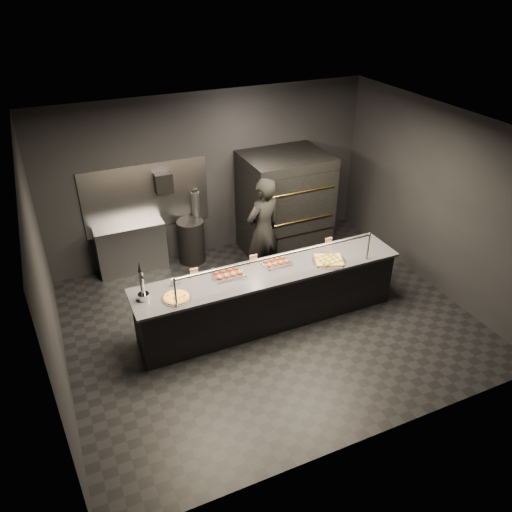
# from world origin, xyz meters

# --- Properties ---
(room) EXTENTS (6.04, 6.00, 3.00)m
(room) POSITION_xyz_m (-0.02, 0.05, 1.50)
(room) COLOR black
(room) RESTS_ON ground
(service_counter) EXTENTS (4.10, 0.78, 1.37)m
(service_counter) POSITION_xyz_m (0.00, -0.00, 0.46)
(service_counter) COLOR black
(service_counter) RESTS_ON ground
(pizza_oven) EXTENTS (1.50, 1.23, 1.91)m
(pizza_oven) POSITION_xyz_m (1.20, 1.90, 0.97)
(pizza_oven) COLOR black
(pizza_oven) RESTS_ON ground
(prep_shelf) EXTENTS (1.20, 0.35, 0.90)m
(prep_shelf) POSITION_xyz_m (-1.60, 2.32, 0.45)
(prep_shelf) COLOR #99999E
(prep_shelf) RESTS_ON ground
(towel_dispenser) EXTENTS (0.30, 0.20, 0.35)m
(towel_dispenser) POSITION_xyz_m (-0.90, 2.39, 1.55)
(towel_dispenser) COLOR black
(towel_dispenser) RESTS_ON room
(fire_extinguisher) EXTENTS (0.14, 0.14, 0.51)m
(fire_extinguisher) POSITION_xyz_m (-0.35, 2.40, 1.06)
(fire_extinguisher) COLOR #B2B2B7
(fire_extinguisher) RESTS_ON room
(beer_tap) EXTENTS (0.15, 0.22, 0.60)m
(beer_tap) POSITION_xyz_m (-1.86, 0.04, 1.09)
(beer_tap) COLOR silver
(beer_tap) RESTS_ON service_counter
(round_pizza) EXTENTS (0.41, 0.41, 0.03)m
(round_pizza) POSITION_xyz_m (-1.45, -0.12, 0.94)
(round_pizza) COLOR silver
(round_pizza) RESTS_ON service_counter
(slider_tray_a) EXTENTS (0.54, 0.46, 0.07)m
(slider_tray_a) POSITION_xyz_m (-0.60, 0.15, 0.95)
(slider_tray_a) COLOR silver
(slider_tray_a) RESTS_ON service_counter
(slider_tray_b) EXTENTS (0.46, 0.37, 0.07)m
(slider_tray_b) POSITION_xyz_m (0.17, 0.15, 0.95)
(slider_tray_b) COLOR silver
(slider_tray_b) RESTS_ON service_counter
(square_pizza) EXTENTS (0.52, 0.52, 0.05)m
(square_pizza) POSITION_xyz_m (0.93, -0.13, 0.94)
(square_pizza) COLOR silver
(square_pizza) RESTS_ON service_counter
(condiment_jar) EXTENTS (0.16, 0.06, 0.11)m
(condiment_jar) POSITION_xyz_m (-1.37, 0.20, 0.97)
(condiment_jar) COLOR silver
(condiment_jar) RESTS_ON service_counter
(tent_cards) EXTENTS (2.35, 0.04, 0.15)m
(tent_cards) POSITION_xyz_m (-0.01, 0.28, 1.00)
(tent_cards) COLOR white
(tent_cards) RESTS_ON service_counter
(trash_bin) EXTENTS (0.49, 0.49, 0.82)m
(trash_bin) POSITION_xyz_m (-0.53, 2.22, 0.41)
(trash_bin) COLOR black
(trash_bin) RESTS_ON ground
(worker) EXTENTS (0.78, 0.63, 1.87)m
(worker) POSITION_xyz_m (0.43, 1.17, 0.93)
(worker) COLOR black
(worker) RESTS_ON ground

